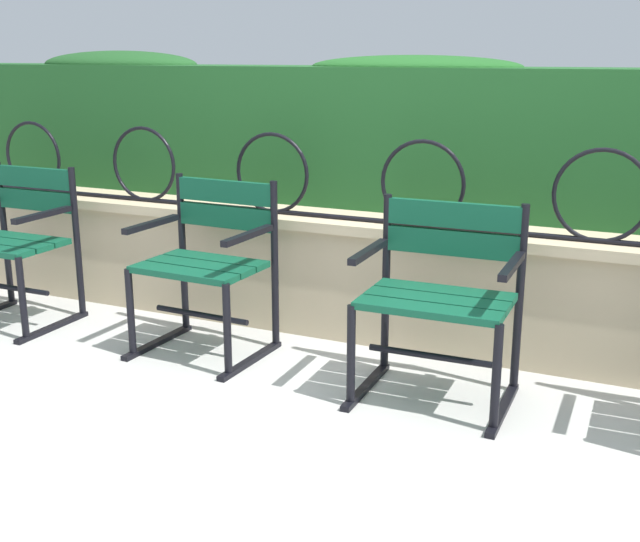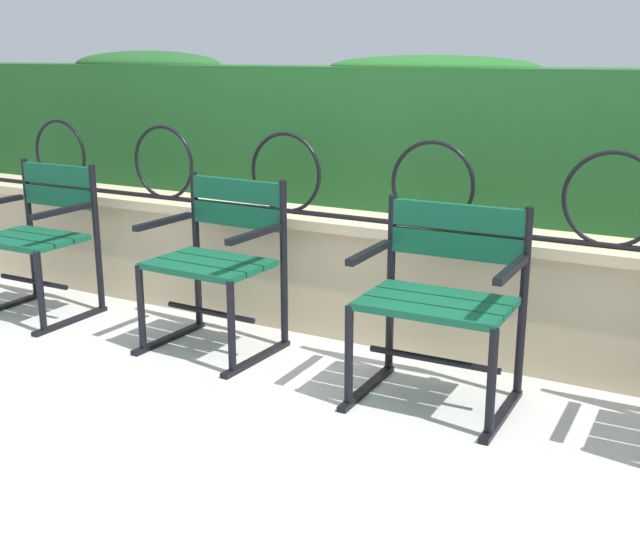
% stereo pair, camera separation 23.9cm
% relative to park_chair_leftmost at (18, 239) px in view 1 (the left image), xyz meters
% --- Properties ---
extents(ground_plane, '(60.00, 60.00, 0.00)m').
position_rel_park_chair_leftmost_xyz_m(ground_plane, '(1.90, -0.35, -0.45)').
color(ground_plane, '#B7B5AF').
extents(stone_wall, '(7.58, 0.41, 0.61)m').
position_rel_park_chair_leftmost_xyz_m(stone_wall, '(1.90, 0.57, -0.14)').
color(stone_wall, tan).
rests_on(stone_wall, ground).
extents(iron_arch_fence, '(7.04, 0.02, 0.42)m').
position_rel_park_chair_leftmost_xyz_m(iron_arch_fence, '(1.73, 0.49, 0.34)').
color(iron_arch_fence, black).
rests_on(iron_arch_fence, stone_wall).
extents(hedge_row, '(7.43, 0.51, 0.85)m').
position_rel_park_chair_leftmost_xyz_m(hedge_row, '(1.92, 1.00, 0.56)').
color(hedge_row, '#1E5123').
rests_on(hedge_row, stone_wall).
extents(park_chair_leftmost, '(0.57, 0.52, 0.83)m').
position_rel_park_chair_leftmost_xyz_m(park_chair_leftmost, '(0.00, 0.00, 0.00)').
color(park_chair_leftmost, '#0F4C33').
rests_on(park_chair_leftmost, ground).
extents(park_chair_centre_left, '(0.61, 0.54, 0.84)m').
position_rel_park_chair_leftmost_xyz_m(park_chair_centre_left, '(1.19, 0.04, 0.00)').
color(park_chair_centre_left, '#0F4C33').
rests_on(park_chair_centre_left, ground).
extents(park_chair_centre_right, '(0.65, 0.54, 0.82)m').
position_rel_park_chair_leftmost_xyz_m(park_chair_centre_right, '(2.36, -0.02, 0.00)').
color(park_chair_centre_right, '#0F4C33').
rests_on(park_chair_centre_right, ground).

